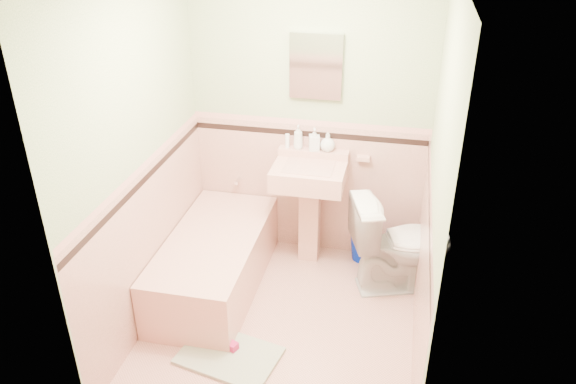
% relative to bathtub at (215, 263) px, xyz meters
% --- Properties ---
extents(floor, '(2.20, 2.20, 0.00)m').
position_rel_bathtub_xyz_m(floor, '(0.63, -0.33, -0.23)').
color(floor, '#D99D8E').
rests_on(floor, ground).
extents(wall_back, '(2.50, 0.00, 2.50)m').
position_rel_bathtub_xyz_m(wall_back, '(0.63, 0.77, 1.02)').
color(wall_back, beige).
rests_on(wall_back, ground).
extents(wall_front, '(2.50, 0.00, 2.50)m').
position_rel_bathtub_xyz_m(wall_front, '(0.63, -1.43, 1.02)').
color(wall_front, beige).
rests_on(wall_front, ground).
extents(wall_left, '(0.00, 2.50, 2.50)m').
position_rel_bathtub_xyz_m(wall_left, '(-0.37, -0.33, 1.02)').
color(wall_left, beige).
rests_on(wall_left, ground).
extents(wall_right, '(0.00, 2.50, 2.50)m').
position_rel_bathtub_xyz_m(wall_right, '(1.63, -0.33, 1.02)').
color(wall_right, beige).
rests_on(wall_right, ground).
extents(wainscot_back, '(2.00, 0.00, 2.00)m').
position_rel_bathtub_xyz_m(wainscot_back, '(0.63, 0.76, 0.38)').
color(wainscot_back, '#DBA293').
rests_on(wainscot_back, ground).
extents(wainscot_front, '(2.00, 0.00, 2.00)m').
position_rel_bathtub_xyz_m(wainscot_front, '(0.63, -1.42, 0.38)').
color(wainscot_front, '#DBA293').
rests_on(wainscot_front, ground).
extents(wainscot_left, '(0.00, 2.20, 2.20)m').
position_rel_bathtub_xyz_m(wainscot_left, '(-0.36, -0.33, 0.38)').
color(wainscot_left, '#DBA293').
rests_on(wainscot_left, ground).
extents(wainscot_right, '(0.00, 2.20, 2.20)m').
position_rel_bathtub_xyz_m(wainscot_right, '(1.62, -0.33, 0.38)').
color(wainscot_right, '#DBA293').
rests_on(wainscot_right, ground).
extents(accent_back, '(2.00, 0.00, 2.00)m').
position_rel_bathtub_xyz_m(accent_back, '(0.63, 0.75, 0.90)').
color(accent_back, black).
rests_on(accent_back, ground).
extents(accent_front, '(2.00, 0.00, 2.00)m').
position_rel_bathtub_xyz_m(accent_front, '(0.63, -1.41, 0.90)').
color(accent_front, black).
rests_on(accent_front, ground).
extents(accent_left, '(0.00, 2.20, 2.20)m').
position_rel_bathtub_xyz_m(accent_left, '(-0.35, -0.33, 0.89)').
color(accent_left, black).
rests_on(accent_left, ground).
extents(accent_right, '(0.00, 2.20, 2.20)m').
position_rel_bathtub_xyz_m(accent_right, '(1.61, -0.33, 0.89)').
color(accent_right, black).
rests_on(accent_right, ground).
extents(cap_back, '(2.00, 0.00, 2.00)m').
position_rel_bathtub_xyz_m(cap_back, '(0.63, 0.75, 0.99)').
color(cap_back, '#D9968B').
rests_on(cap_back, ground).
extents(cap_front, '(2.00, 0.00, 2.00)m').
position_rel_bathtub_xyz_m(cap_front, '(0.63, -1.41, 0.99)').
color(cap_front, '#D9968B').
rests_on(cap_front, ground).
extents(cap_left, '(0.00, 2.20, 2.20)m').
position_rel_bathtub_xyz_m(cap_left, '(-0.35, -0.33, 1.00)').
color(cap_left, '#D9968B').
rests_on(cap_left, ground).
extents(cap_right, '(0.00, 2.20, 2.20)m').
position_rel_bathtub_xyz_m(cap_right, '(1.61, -0.33, 1.00)').
color(cap_right, '#D9968B').
rests_on(cap_right, ground).
extents(bathtub, '(0.70, 1.50, 0.45)m').
position_rel_bathtub_xyz_m(bathtub, '(0.00, 0.00, 0.00)').
color(bathtub, tan).
rests_on(bathtub, floor).
extents(tub_faucet, '(0.04, 0.12, 0.04)m').
position_rel_bathtub_xyz_m(tub_faucet, '(0.00, 0.72, 0.41)').
color(tub_faucet, silver).
rests_on(tub_faucet, wall_back).
extents(sink, '(0.60, 0.49, 0.94)m').
position_rel_bathtub_xyz_m(sink, '(0.68, 0.53, 0.24)').
color(sink, tan).
rests_on(sink, floor).
extents(sink_faucet, '(0.02, 0.02, 0.10)m').
position_rel_bathtub_xyz_m(sink_faucet, '(0.68, 0.67, 0.72)').
color(sink_faucet, silver).
rests_on(sink_faucet, sink).
extents(medicine_cabinet, '(0.42, 0.04, 0.52)m').
position_rel_bathtub_xyz_m(medicine_cabinet, '(0.68, 0.74, 1.47)').
color(medicine_cabinet, white).
rests_on(medicine_cabinet, wall_back).
extents(soap_dish, '(0.11, 0.06, 0.04)m').
position_rel_bathtub_xyz_m(soap_dish, '(1.10, 0.73, 0.72)').
color(soap_dish, tan).
rests_on(soap_dish, wall_back).
extents(soap_bottle_left, '(0.09, 0.09, 0.21)m').
position_rel_bathtub_xyz_m(soap_bottle_left, '(0.55, 0.71, 0.88)').
color(soap_bottle_left, '#B2B2B2').
rests_on(soap_bottle_left, sink).
extents(soap_bottle_mid, '(0.10, 0.11, 0.19)m').
position_rel_bathtub_xyz_m(soap_bottle_mid, '(0.68, 0.71, 0.87)').
color(soap_bottle_mid, '#B2B2B2').
rests_on(soap_bottle_mid, sink).
extents(soap_bottle_right, '(0.15, 0.15, 0.16)m').
position_rel_bathtub_xyz_m(soap_bottle_right, '(0.80, 0.71, 0.85)').
color(soap_bottle_right, '#B2B2B2').
rests_on(soap_bottle_right, sink).
extents(tube, '(0.04, 0.04, 0.12)m').
position_rel_bathtub_xyz_m(tube, '(0.45, 0.71, 0.83)').
color(tube, white).
rests_on(tube, sink).
extents(toilet, '(0.91, 0.69, 0.82)m').
position_rel_bathtub_xyz_m(toilet, '(1.48, 0.33, 0.19)').
color(toilet, white).
rests_on(toilet, floor).
extents(bucket, '(0.32, 0.32, 0.25)m').
position_rel_bathtub_xyz_m(bucket, '(1.16, 0.66, -0.10)').
color(bucket, '#001DBB').
rests_on(bucket, floor).
extents(bath_mat, '(0.76, 0.59, 0.03)m').
position_rel_bathtub_xyz_m(bath_mat, '(0.35, -0.77, -0.21)').
color(bath_mat, '#92A085').
rests_on(bath_mat, floor).
extents(shoe, '(0.15, 0.11, 0.05)m').
position_rel_bathtub_xyz_m(shoe, '(0.33, -0.70, -0.17)').
color(shoe, '#BF1E59').
rests_on(shoe, bath_mat).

